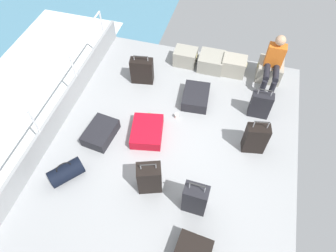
# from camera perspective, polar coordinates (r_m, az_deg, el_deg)

# --- Properties ---
(ground_plane) EXTENTS (4.40, 5.20, 0.06)m
(ground_plane) POSITION_cam_1_polar(r_m,az_deg,el_deg) (5.50, 1.06, -3.19)
(ground_plane) COLOR #939699
(gunwale_port) EXTENTS (0.06, 5.20, 0.45)m
(gunwale_port) POSITION_cam_1_polar(r_m,az_deg,el_deg) (5.98, -19.46, 3.01)
(gunwale_port) COLOR #939699
(gunwale_port) RESTS_ON ground_plane
(railing_port) EXTENTS (0.04, 4.20, 1.02)m
(railing_port) POSITION_cam_1_polar(r_m,az_deg,el_deg) (5.59, -20.99, 6.64)
(railing_port) COLOR silver
(railing_port) RESTS_ON ground_plane
(sea_wake) EXTENTS (12.00, 12.00, 0.01)m
(sea_wake) POSITION_cam_1_polar(r_m,az_deg,el_deg) (7.16, -28.07, 2.28)
(sea_wake) COLOR teal
(sea_wake) RESTS_ON ground_plane
(cargo_crate_0) EXTENTS (0.52, 0.39, 0.36)m
(cargo_crate_0) POSITION_cam_1_polar(r_m,az_deg,el_deg) (6.78, 3.34, 13.05)
(cargo_crate_0) COLOR gray
(cargo_crate_0) RESTS_ON ground_plane
(cargo_crate_1) EXTENTS (0.56, 0.50, 0.35)m
(cargo_crate_1) POSITION_cam_1_polar(r_m,az_deg,el_deg) (6.72, 8.25, 12.05)
(cargo_crate_1) COLOR gray
(cargo_crate_1) RESTS_ON ground_plane
(cargo_crate_2) EXTENTS (0.53, 0.38, 0.39)m
(cargo_crate_2) POSITION_cam_1_polar(r_m,az_deg,el_deg) (6.68, 12.44, 11.16)
(cargo_crate_2) COLOR #9E9989
(cargo_crate_2) RESTS_ON ground_plane
(cargo_crate_3) EXTENTS (0.53, 0.50, 0.39)m
(cargo_crate_3) POSITION_cam_1_polar(r_m,az_deg,el_deg) (6.77, 18.79, 10.07)
(cargo_crate_3) COLOR #9E9989
(cargo_crate_3) RESTS_ON ground_plane
(passenger_seated) EXTENTS (0.34, 0.66, 1.09)m
(passenger_seated) POSITION_cam_1_polar(r_m,az_deg,el_deg) (6.39, 19.56, 11.44)
(passenger_seated) COLOR orange
(passenger_seated) RESTS_ON ground_plane
(suitcase_0) EXTENTS (0.37, 0.24, 0.79)m
(suitcase_0) POSITION_cam_1_polar(r_m,az_deg,el_deg) (4.62, 5.20, -13.65)
(suitcase_0) COLOR black
(suitcase_0) RESTS_ON ground_plane
(suitcase_1) EXTENTS (0.41, 0.28, 0.79)m
(suitcase_1) POSITION_cam_1_polar(r_m,az_deg,el_deg) (5.34, 16.35, -2.28)
(suitcase_1) COLOR black
(suitcase_1) RESTS_ON ground_plane
(suitcase_2) EXTENTS (0.39, 0.20, 0.69)m
(suitcase_2) POSITION_cam_1_polar(r_m,az_deg,el_deg) (5.90, 17.21, 3.86)
(suitcase_2) COLOR black
(suitcase_2) RESTS_ON ground_plane
(suitcase_3) EXTENTS (0.55, 0.70, 0.24)m
(suitcase_3) POSITION_cam_1_polar(r_m,az_deg,el_deg) (6.02, 5.33, 5.58)
(suitcase_3) COLOR black
(suitcase_3) RESTS_ON ground_plane
(suitcase_4) EXTENTS (0.49, 0.29, 0.67)m
(suitcase_4) POSITION_cam_1_polar(r_m,az_deg,el_deg) (6.30, -4.99, 10.46)
(suitcase_4) COLOR black
(suitcase_4) RESTS_ON ground_plane
(suitcase_5) EXTENTS (0.53, 0.70, 0.22)m
(suitcase_5) POSITION_cam_1_polar(r_m,az_deg,el_deg) (5.59, -12.73, -1.25)
(suitcase_5) COLOR black
(suitcase_5) RESTS_ON ground_plane
(suitcase_6) EXTENTS (0.67, 0.78, 0.22)m
(suitcase_6) POSITION_cam_1_polar(r_m,az_deg,el_deg) (5.48, -4.02, -1.05)
(suitcase_6) COLOR #B70C1E
(suitcase_6) RESTS_ON ground_plane
(suitcase_7) EXTENTS (0.44, 0.36, 0.74)m
(suitcase_7) POSITION_cam_1_polar(r_m,az_deg,el_deg) (4.76, -3.56, -9.86)
(suitcase_7) COLOR black
(suitcase_7) RESTS_ON ground_plane
(duffel_bag) EXTENTS (0.58, 0.61, 0.43)m
(duffel_bag) POSITION_cam_1_polar(r_m,az_deg,el_deg) (5.26, -18.85, -8.33)
(duffel_bag) COLOR black
(duffel_bag) RESTS_ON ground_plane
(paper_cup) EXTENTS (0.08, 0.08, 0.10)m
(paper_cup) POSITION_cam_1_polar(r_m,az_deg,el_deg) (5.77, 1.66, 1.96)
(paper_cup) COLOR white
(paper_cup) RESTS_ON ground_plane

